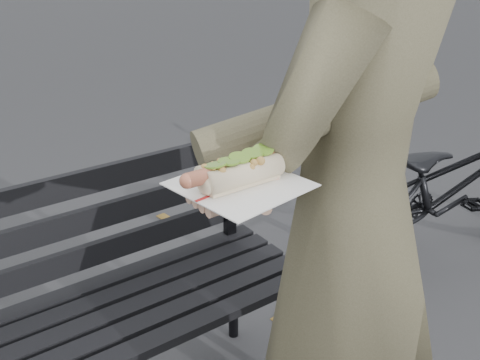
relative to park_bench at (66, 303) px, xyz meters
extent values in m
cylinder|color=black|center=(0.68, -0.24, -0.30)|extent=(0.04, 0.04, 0.45)
cylinder|color=black|center=(0.68, 0.10, -0.30)|extent=(0.04, 0.04, 0.45)
cube|color=black|center=(0.01, -0.16, -0.06)|extent=(1.50, 0.07, 0.03)
cube|color=black|center=(0.01, -0.07, -0.06)|extent=(1.50, 0.07, 0.03)
cube|color=black|center=(0.01, 0.02, -0.06)|extent=(1.50, 0.07, 0.03)
cube|color=black|center=(0.01, 0.11, -0.06)|extent=(1.50, 0.07, 0.03)
cube|color=black|center=(0.68, 0.12, 0.15)|extent=(0.04, 0.03, 0.42)
cube|color=black|center=(0.01, 0.14, 0.05)|extent=(1.50, 0.02, 0.08)
cube|color=black|center=(0.01, 0.14, 0.18)|extent=(1.50, 0.02, 0.08)
cube|color=black|center=(0.01, 0.14, 0.31)|extent=(1.50, 0.02, 0.08)
imported|color=black|center=(1.87, -0.03, -0.10)|extent=(1.68, 0.88, 0.84)
imported|color=#4C4832|center=(0.49, -0.65, 0.41)|extent=(0.78, 0.62, 1.86)
cylinder|color=#4C4832|center=(0.36, -0.66, 0.70)|extent=(0.51, 0.23, 0.19)
cylinder|color=#D8A384|center=(0.15, -0.73, 0.63)|extent=(0.09, 0.08, 0.07)
ellipsoid|color=#D8A384|center=(0.11, -0.74, 0.63)|extent=(0.10, 0.11, 0.03)
cylinder|color=#D8A384|center=(0.06, -0.77, 0.63)|extent=(0.05, 0.02, 0.02)
cylinder|color=#D8A384|center=(0.06, -0.75, 0.63)|extent=(0.05, 0.02, 0.02)
cylinder|color=#D8A384|center=(0.06, -0.73, 0.63)|extent=(0.05, 0.02, 0.02)
cylinder|color=#D8A384|center=(0.06, -0.71, 0.63)|extent=(0.05, 0.02, 0.02)
cylinder|color=#D8A384|center=(0.12, -0.80, 0.63)|extent=(0.04, 0.05, 0.02)
cube|color=white|center=(0.11, -0.74, 0.64)|extent=(0.21, 0.21, 0.00)
cube|color=#B21E1E|center=(0.11, -0.74, 0.65)|extent=(0.19, 0.03, 0.00)
cylinder|color=#B86347|center=(0.11, -0.74, 0.68)|extent=(0.20, 0.02, 0.02)
sphere|color=#B86347|center=(0.01, -0.74, 0.68)|extent=(0.03, 0.02, 0.02)
sphere|color=#B86347|center=(0.21, -0.74, 0.68)|extent=(0.02, 0.02, 0.02)
sphere|color=#9E6B2D|center=(0.07, -0.76, 0.69)|extent=(0.01, 0.01, 0.01)
sphere|color=#9E6B2D|center=(0.09, -0.72, 0.69)|extent=(0.01, 0.01, 0.01)
sphere|color=#9E6B2D|center=(0.17, -0.75, 0.69)|extent=(0.01, 0.01, 0.01)
sphere|color=#9E6B2D|center=(0.12, -0.75, 0.68)|extent=(0.01, 0.01, 0.01)
sphere|color=#9E6B2D|center=(0.14, -0.72, 0.68)|extent=(0.01, 0.01, 0.01)
sphere|color=#9E6B2D|center=(0.11, -0.74, 0.68)|extent=(0.01, 0.01, 0.01)
sphere|color=#9E6B2D|center=(0.12, -0.76, 0.68)|extent=(0.01, 0.01, 0.01)
sphere|color=#9E6B2D|center=(0.07, -0.74, 0.68)|extent=(0.01, 0.01, 0.01)
sphere|color=#9E6B2D|center=(0.17, -0.74, 0.68)|extent=(0.01, 0.01, 0.01)
sphere|color=#9E6B2D|center=(0.11, -0.73, 0.68)|extent=(0.01, 0.01, 0.01)
sphere|color=#9E6B2D|center=(0.15, -0.72, 0.68)|extent=(0.01, 0.01, 0.01)
sphere|color=#9E6B2D|center=(0.14, -0.76, 0.69)|extent=(0.01, 0.01, 0.01)
sphere|color=#9E6B2D|center=(0.13, -0.75, 0.68)|extent=(0.01, 0.01, 0.01)
sphere|color=#9E6B2D|center=(0.11, -0.73, 0.69)|extent=(0.01, 0.01, 0.01)
sphere|color=#9E6B2D|center=(0.10, -0.72, 0.68)|extent=(0.01, 0.01, 0.01)
sphere|color=#9E6B2D|center=(0.11, -0.73, 0.68)|extent=(0.01, 0.01, 0.01)
sphere|color=#9E6B2D|center=(0.06, -0.75, 0.69)|extent=(0.01, 0.01, 0.01)
sphere|color=#9E6B2D|center=(0.13, -0.76, 0.69)|extent=(0.01, 0.01, 0.01)
sphere|color=#9E6B2D|center=(0.14, -0.74, 0.68)|extent=(0.01, 0.01, 0.01)
sphere|color=#9E6B2D|center=(0.16, -0.73, 0.68)|extent=(0.01, 0.01, 0.01)
sphere|color=#9E6B2D|center=(0.06, -0.73, 0.68)|extent=(0.01, 0.01, 0.01)
sphere|color=#9E6B2D|center=(0.17, -0.74, 0.69)|extent=(0.01, 0.01, 0.01)
sphere|color=#9E6B2D|center=(0.14, -0.77, 0.69)|extent=(0.01, 0.01, 0.01)
sphere|color=#9E6B2D|center=(0.05, -0.73, 0.68)|extent=(0.01, 0.01, 0.01)
sphere|color=#9E6B2D|center=(0.17, -0.72, 0.68)|extent=(0.01, 0.01, 0.01)
sphere|color=#9E6B2D|center=(0.05, -0.73, 0.68)|extent=(0.01, 0.01, 0.01)
sphere|color=#9E6B2D|center=(0.17, -0.74, 0.69)|extent=(0.01, 0.01, 0.01)
sphere|color=#9E6B2D|center=(0.07, -0.73, 0.69)|extent=(0.01, 0.01, 0.01)
sphere|color=#9E6B2D|center=(0.17, -0.73, 0.69)|extent=(0.01, 0.01, 0.01)
sphere|color=#9E6B2D|center=(0.15, -0.73, 0.68)|extent=(0.01, 0.01, 0.01)
cylinder|color=olive|center=(0.06, -0.74, 0.69)|extent=(0.04, 0.04, 0.01)
cylinder|color=olive|center=(0.09, -0.74, 0.69)|extent=(0.04, 0.04, 0.00)
cylinder|color=olive|center=(0.11, -0.74, 0.69)|extent=(0.04, 0.04, 0.01)
cylinder|color=olive|center=(0.14, -0.74, 0.69)|extent=(0.04, 0.04, 0.01)
cylinder|color=olive|center=(0.16, -0.74, 0.69)|extent=(0.04, 0.04, 0.01)
cube|color=brown|center=(1.07, -0.13, -0.52)|extent=(0.07, 0.05, 0.00)
cube|color=brown|center=(1.25, 1.01, -0.52)|extent=(0.08, 0.06, 0.00)
cube|color=brown|center=(1.70, 0.05, -0.52)|extent=(0.07, 0.08, 0.00)
cube|color=brown|center=(0.95, 1.18, -0.52)|extent=(0.07, 0.09, 0.00)
cube|color=brown|center=(0.89, 0.08, -0.52)|extent=(0.05, 0.04, 0.00)
camera|label=1|loc=(-0.38, -1.42, 1.04)|focal=42.00mm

